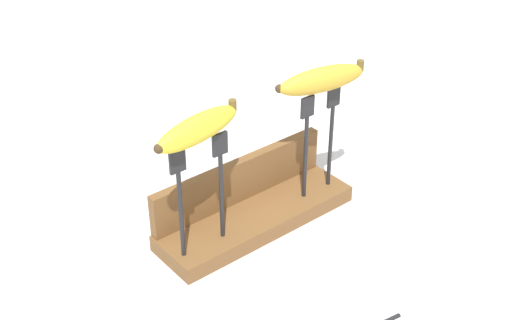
# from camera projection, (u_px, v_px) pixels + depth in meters

# --- Properties ---
(ground_plane) EXTENTS (3.00, 3.00, 0.00)m
(ground_plane) POSITION_uv_depth(u_px,v_px,m) (256.00, 224.00, 1.19)
(ground_plane) COLOR silver
(wooden_board) EXTENTS (0.35, 0.11, 0.03)m
(wooden_board) POSITION_uv_depth(u_px,v_px,m) (256.00, 217.00, 1.19)
(wooden_board) COLOR brown
(wooden_board) RESTS_ON ground
(board_backstop) EXTENTS (0.35, 0.02, 0.08)m
(board_backstop) POSITION_uv_depth(u_px,v_px,m) (239.00, 180.00, 1.19)
(board_backstop) COLOR brown
(board_backstop) RESTS_ON wooden_board
(fork_stand_left) EXTENTS (0.10, 0.01, 0.19)m
(fork_stand_left) POSITION_uv_depth(u_px,v_px,m) (201.00, 185.00, 1.04)
(fork_stand_left) COLOR black
(fork_stand_left) RESTS_ON wooden_board
(fork_stand_right) EXTENTS (0.08, 0.01, 0.19)m
(fork_stand_right) POSITION_uv_depth(u_px,v_px,m) (319.00, 133.00, 1.17)
(fork_stand_right) COLOR black
(fork_stand_right) RESTS_ON wooden_board
(banana_raised_left) EXTENTS (0.16, 0.06, 0.04)m
(banana_raised_left) POSITION_uv_depth(u_px,v_px,m) (198.00, 129.00, 0.99)
(banana_raised_left) COLOR yellow
(banana_raised_left) RESTS_ON fork_stand_left
(banana_raised_right) EXTENTS (0.16, 0.07, 0.04)m
(banana_raised_right) POSITION_uv_depth(u_px,v_px,m) (322.00, 80.00, 1.12)
(banana_raised_right) COLOR gold
(banana_raised_right) RESTS_ON fork_stand_right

